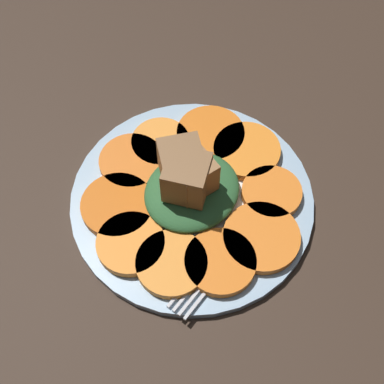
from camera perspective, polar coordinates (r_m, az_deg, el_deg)
The scene contains 14 objects.
table_slab at distance 59.75cm, azimuth 0.00°, elevation -1.54°, with size 120.00×120.00×2.00cm, color #38281E.
plate at distance 58.43cm, azimuth 0.00°, elevation -0.80°, with size 26.45×26.45×1.05cm.
carrot_slice_0 at distance 55.51cm, azimuth 7.41°, elevation -4.81°, with size 7.98×7.98×0.97cm, color orange.
carrot_slice_1 at distance 58.27cm, azimuth 8.49°, elevation -0.07°, with size 6.51×6.51×0.97cm, color orange.
carrot_slice_2 at distance 61.14cm, azimuth 5.65°, elevation 4.59°, with size 7.62×7.62×0.97cm, color orange.
carrot_slice_3 at distance 62.14cm, azimuth 1.99°, elevation 6.18°, with size 7.85×7.85×0.97cm, color orange.
carrot_slice_4 at distance 61.47cm, azimuth -3.37°, elevation 5.27°, with size 6.67×6.67×0.97cm, color orange.
carrot_slice_5 at distance 60.22cm, azimuth -6.47°, elevation 3.24°, with size 7.24×7.24×0.97cm, color orange.
carrot_slice_6 at distance 57.37cm, azimuth -7.96°, elevation -1.44°, with size 7.79×7.79×0.97cm, color #D45F13.
carrot_slice_7 at distance 54.95cm, azimuth -6.31°, elevation -5.75°, with size 7.05×7.05×0.97cm, color orange.
carrot_slice_8 at distance 53.86cm, azimuth -2.19°, elevation -7.63°, with size 7.23×7.23×0.97cm, color orange.
carrot_slice_9 at distance 53.96cm, azimuth 3.04°, elevation -7.46°, with size 7.25×7.25×0.97cm, color orange.
center_pile at distance 55.52cm, azimuth -0.32°, elevation 1.01°, with size 10.63×9.57×6.81cm.
fork at distance 55.23cm, azimuth 4.32°, elevation -5.46°, with size 19.73×4.94×0.40cm.
Camera 1 is at (-20.22, -21.63, 52.89)cm, focal length 50.00 mm.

